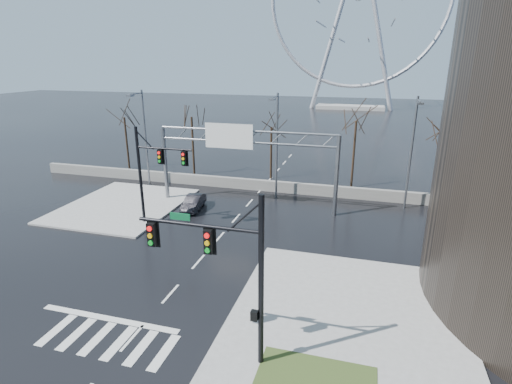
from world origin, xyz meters
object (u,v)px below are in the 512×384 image
(car, at_px, (193,202))
(sign_gantry, at_px, (242,151))
(signal_mast_far, at_px, (152,168))
(ferris_wheel, at_px, (358,4))
(signal_mast_near, at_px, (229,263))

(car, bearing_deg, sign_gantry, 19.35)
(signal_mast_far, height_order, sign_gantry, signal_mast_far)
(signal_mast_far, distance_m, ferris_wheel, 89.30)
(signal_mast_near, height_order, sign_gantry, signal_mast_near)
(signal_mast_near, height_order, ferris_wheel, ferris_wheel)
(sign_gantry, height_order, car, sign_gantry)
(signal_mast_near, distance_m, ferris_wheel, 101.29)
(signal_mast_far, bearing_deg, signal_mast_near, -49.74)
(ferris_wheel, height_order, car, ferris_wheel)
(signal_mast_near, relative_size, ferris_wheel, 0.16)
(signal_mast_near, distance_m, car, 20.04)
(signal_mast_far, relative_size, sign_gantry, 0.49)
(ferris_wheel, bearing_deg, signal_mast_far, -97.20)
(signal_mast_far, bearing_deg, ferris_wheel, 82.80)
(signal_mast_far, xyz_separation_m, car, (1.47, 4.10, -4.20))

